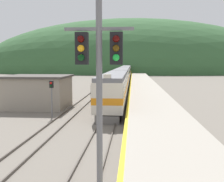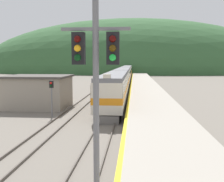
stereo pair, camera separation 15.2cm
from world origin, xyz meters
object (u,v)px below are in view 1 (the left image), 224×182
object	(u,v)px
express_train_lead_car	(115,88)
signal_post_siding	(52,91)
carriage_second	(122,78)
carriage_fourth	(127,71)
carriage_fifth	(128,69)
carriage_third	(125,73)
signal_mast_main	(99,82)

from	to	relation	value
express_train_lead_car	signal_post_siding	bearing A→B (deg)	-127.45
carriage_second	signal_post_siding	bearing A→B (deg)	-101.33
express_train_lead_car	carriage_fourth	size ratio (longest dim) A/B	1.10
express_train_lead_car	carriage_fifth	distance (m)	82.33
express_train_lead_car	carriage_third	bearing A→B (deg)	90.00
carriage_second	signal_mast_main	xyz separation A→B (m)	(1.17, -46.13, 2.68)
carriage_fourth	carriage_fifth	distance (m)	20.29
carriage_third	carriage_fourth	world-z (taller)	same
carriage_second	signal_post_siding	xyz separation A→B (m)	(-5.83, -29.07, 0.45)
carriage_fourth	signal_mast_main	bearing A→B (deg)	-89.22
carriage_third	signal_post_siding	xyz separation A→B (m)	(-5.83, -49.36, 0.45)
carriage_fourth	signal_post_siding	world-z (taller)	carriage_fourth
express_train_lead_car	signal_mast_main	bearing A→B (deg)	-87.28
express_train_lead_car	signal_post_siding	distance (m)	9.59
carriage_second	signal_post_siding	distance (m)	29.65
express_train_lead_car	signal_mast_main	distance (m)	24.83
carriage_third	carriage_fourth	size ratio (longest dim) A/B	1.00
express_train_lead_car	carriage_second	distance (m)	21.47
carriage_third	carriage_fifth	size ratio (longest dim) A/B	1.00
carriage_fifth	signal_post_siding	distance (m)	90.13
carriage_second	carriage_third	size ratio (longest dim) A/B	1.00
carriage_second	carriage_fifth	size ratio (longest dim) A/B	1.00
carriage_fifth	signal_mast_main	world-z (taller)	signal_mast_main
signal_mast_main	signal_post_siding	distance (m)	18.57
express_train_lead_car	carriage_fourth	distance (m)	62.04
carriage_fourth	signal_mast_main	xyz separation A→B (m)	(1.17, -86.70, 2.68)
carriage_third	signal_mast_main	distance (m)	66.48
carriage_third	carriage_fourth	bearing A→B (deg)	90.00
carriage_fifth	signal_post_siding	bearing A→B (deg)	-93.71
carriage_second	signal_mast_main	distance (m)	46.22
express_train_lead_car	carriage_fifth	bearing A→B (deg)	90.00
signal_mast_main	carriage_fifth	bearing A→B (deg)	90.63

